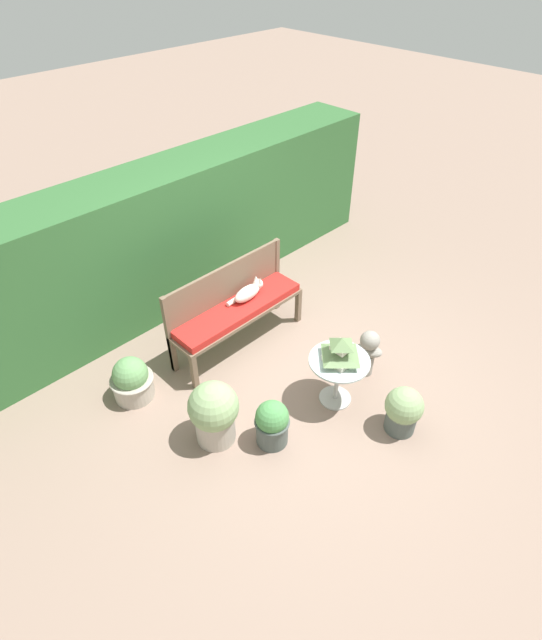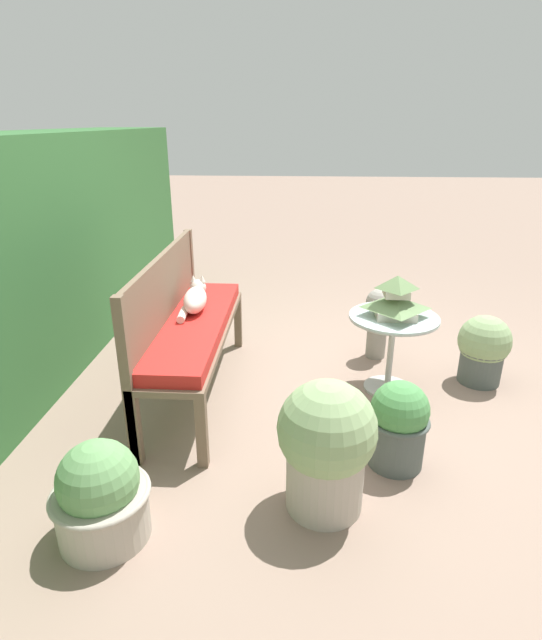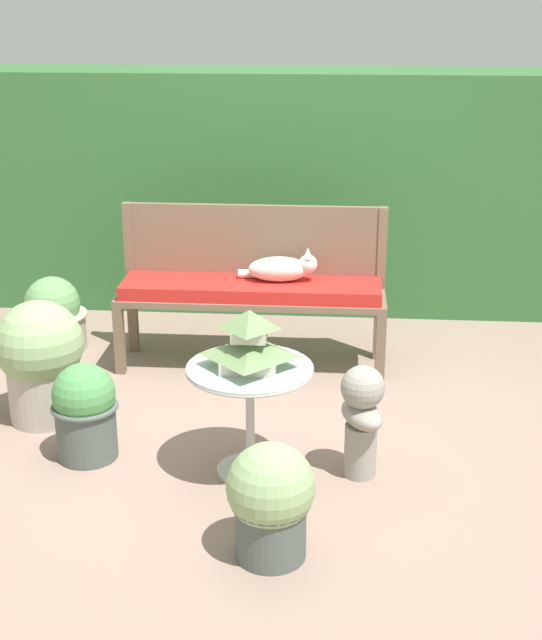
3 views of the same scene
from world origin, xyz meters
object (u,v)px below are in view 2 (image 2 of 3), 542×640
garden_bust (378,319)px  potted_plant_hedge_corner (483,349)px  potted_plant_table_far (398,424)px  potted_plant_bench_right (101,496)px  pagoda_birdhouse (396,299)px  patio_table (392,332)px  garden_bench (195,330)px  cat (195,298)px  potted_plant_bench_left (326,444)px

garden_bust → potted_plant_hedge_corner: (-0.39, -0.72, -0.07)m
potted_plant_table_far → potted_plant_bench_right: bearing=113.4°
potted_plant_bench_right → potted_plant_hedge_corner: potted_plant_hedge_corner is taller
pagoda_birdhouse → patio_table: bearing=-88.2°
garden_bench → pagoda_birdhouse: bearing=-84.4°
cat → garden_bench: bearing=-174.6°
cat → potted_plant_bench_left: size_ratio=0.73×
pagoda_birdhouse → potted_plant_table_far: pagoda_birdhouse is taller
patio_table → potted_plant_hedge_corner: bearing=-77.3°
pagoda_birdhouse → potted_plant_bench_left: 1.36m
cat → potted_plant_bench_left: (-1.28, -0.89, -0.28)m
potted_plant_hedge_corner → patio_table: bearing=102.7°
garden_bust → potted_plant_bench_left: 1.83m
patio_table → potted_plant_bench_left: 1.32m
cat → pagoda_birdhouse: 1.40m
garden_bust → potted_plant_hedge_corner: bearing=-52.5°
garden_bench → garden_bust: (0.68, -1.35, -0.15)m
pagoda_birdhouse → potted_plant_bench_right: size_ratio=0.71×
garden_bench → pagoda_birdhouse: 1.39m
garden_bench → potted_plant_table_far: 1.49m
cat → potted_plant_bench_right: 1.61m
potted_plant_bench_left → potted_plant_hedge_corner: bearing=-41.3°
potted_plant_bench_right → garden_bench: bearing=-7.4°
cat → potted_plant_table_far: size_ratio=0.98×
patio_table → garden_bust: (0.55, 0.02, -0.11)m
cat → potted_plant_bench_left: bearing=-149.2°
potted_plant_table_far → potted_plant_bench_left: (-0.36, 0.42, 0.10)m
potted_plant_bench_right → potted_plant_bench_left: 1.08m
potted_plant_table_far → potted_plant_bench_left: potted_plant_bench_left is taller
patio_table → pagoda_birdhouse: 0.25m
garden_bench → pagoda_birdhouse: (0.13, -1.37, 0.21)m
garden_bench → patio_table: patio_table is taller
potted_plant_bench_right → potted_plant_bench_left: size_ratio=0.73×
potted_plant_table_far → potted_plant_hedge_corner: bearing=-37.9°
potted_plant_bench_right → potted_plant_table_far: (0.63, -1.45, 0.03)m
pagoda_birdhouse → potted_plant_bench_right: bearing=133.9°
patio_table → garden_bust: bearing=1.8°
cat → patio_table: 1.42m
patio_table → potted_plant_table_far: (-0.86, 0.09, -0.19)m
potted_plant_bench_right → potted_plant_bench_left: potted_plant_bench_left is taller
cat → pagoda_birdhouse: pagoda_birdhouse is taller
pagoda_birdhouse → potted_plant_hedge_corner: 0.84m
garden_bench → potted_plant_bench_left: (-1.09, -0.86, -0.12)m
garden_bust → potted_plant_table_far: size_ratio=1.14×
potted_plant_table_far → potted_plant_bench_left: bearing=130.8°
potted_plant_hedge_corner → potted_plant_bench_left: size_ratio=0.75×
potted_plant_bench_right → garden_bust: bearing=-36.9°
garden_bust → cat: bearing=175.4°
garden_bust → potted_plant_hedge_corner: garden_bust is taller
potted_plant_bench_left → pagoda_birdhouse: bearing=-22.6°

